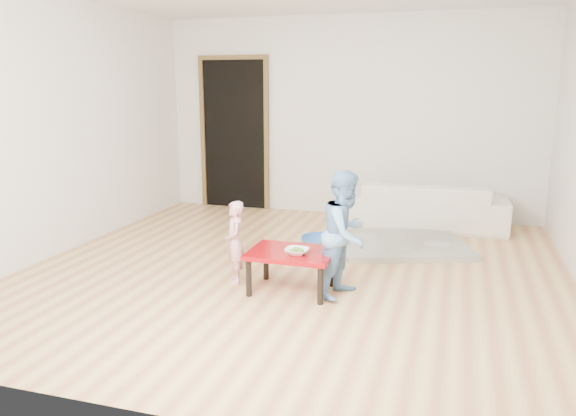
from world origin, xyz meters
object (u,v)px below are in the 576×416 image
at_px(sofa, 425,205).
at_px(child_blue, 346,234).
at_px(red_table, 292,271).
at_px(bowl, 297,251).
at_px(child_pink, 235,242).
at_px(basin, 321,243).

distance_m(sofa, child_blue, 2.58).
xyz_separation_m(red_table, child_blue, (0.45, 0.05, 0.35)).
relative_size(sofa, bowl, 9.76).
distance_m(child_pink, child_blue, 1.00).
bearing_deg(basin, child_pink, -111.21).
height_order(child_pink, child_blue, child_blue).
bearing_deg(child_blue, red_table, 112.63).
bearing_deg(basin, sofa, 51.66).
distance_m(red_table, child_pink, 0.58).
bearing_deg(child_pink, bowl, 48.00).
xyz_separation_m(child_pink, basin, (0.48, 1.23, -0.30)).
distance_m(bowl, child_blue, 0.43).
height_order(child_pink, basin, child_pink).
xyz_separation_m(red_table, child_pink, (-0.54, 0.07, 0.19)).
xyz_separation_m(sofa, red_table, (-0.94, -2.57, -0.10)).
height_order(red_table, child_pink, child_pink).
bearing_deg(bowl, child_pink, 166.85).
bearing_deg(child_pink, basin, 129.94).
relative_size(bowl, child_blue, 0.19).
xyz_separation_m(child_pink, child_blue, (0.99, -0.02, 0.16)).
relative_size(bowl, child_pink, 0.27).
bearing_deg(child_blue, sofa, 5.55).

